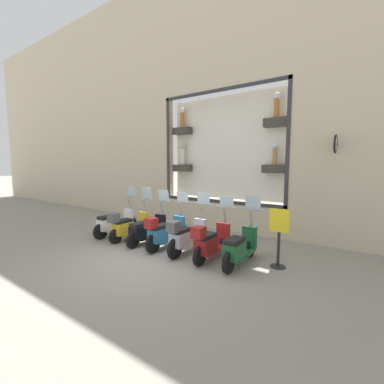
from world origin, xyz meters
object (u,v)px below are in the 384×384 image
scooter_black_4 (147,230)px  scooter_white_6 (114,223)px  scooter_green_0 (239,248)px  scooter_teal_3 (164,232)px  scooter_red_1 (210,242)px  scooter_yellow_5 (128,226)px  shop_sign_post (279,235)px  scooter_silver_2 (186,236)px

scooter_black_4 → scooter_white_6: 1.54m
scooter_green_0 → scooter_teal_3: (-0.06, 2.30, 0.04)m
scooter_green_0 → scooter_red_1: 0.77m
scooter_red_1 → scooter_white_6: bearing=89.0°
scooter_white_6 → scooter_yellow_5: bearing=-95.2°
scooter_teal_3 → shop_sign_post: 3.16m
scooter_green_0 → scooter_white_6: size_ratio=1.00×
scooter_silver_2 → shop_sign_post: size_ratio=1.24×
scooter_green_0 → scooter_silver_2: scooter_green_0 is taller
scooter_yellow_5 → scooter_white_6: bearing=84.8°
scooter_red_1 → scooter_yellow_5: scooter_yellow_5 is taller
scooter_yellow_5 → scooter_black_4: bearing=-85.3°
scooter_white_6 → scooter_black_4: bearing=-90.2°
scooter_teal_3 → scooter_white_6: 2.31m
scooter_green_0 → scooter_white_6: bearing=90.0°
scooter_white_6 → scooter_red_1: bearing=-91.0°
scooter_silver_2 → shop_sign_post: 2.41m
scooter_silver_2 → scooter_teal_3: 0.77m
scooter_yellow_5 → scooter_white_6: scooter_white_6 is taller
shop_sign_post → scooter_teal_3: bearing=98.8°
scooter_teal_3 → scooter_silver_2: bearing=-89.7°
scooter_red_1 → scooter_silver_2: 0.77m
scooter_red_1 → scooter_silver_2: (0.01, 0.77, 0.02)m
scooter_teal_3 → scooter_yellow_5: bearing=90.3°
scooter_white_6 → shop_sign_post: bearing=-85.6°
scooter_black_4 → scooter_white_6: size_ratio=0.99×
scooter_silver_2 → scooter_yellow_5: bearing=90.3°
scooter_green_0 → scooter_silver_2: bearing=92.1°
scooter_red_1 → scooter_yellow_5: 3.07m
scooter_white_6 → shop_sign_post: size_ratio=1.24×
scooter_black_4 → scooter_yellow_5: size_ratio=1.00×
scooter_red_1 → shop_sign_post: 1.68m
scooter_green_0 → scooter_teal_3: scooter_green_0 is taller
shop_sign_post → scooter_black_4: bearing=96.3°
scooter_red_1 → scooter_black_4: size_ratio=1.00×
scooter_silver_2 → scooter_teal_3: scooter_silver_2 is taller
scooter_teal_3 → scooter_black_4: (0.06, 0.77, -0.06)m
scooter_black_4 → scooter_green_0: bearing=-89.9°
scooter_red_1 → scooter_black_4: scooter_black_4 is taller
scooter_red_1 → scooter_teal_3: bearing=89.7°
scooter_teal_3 → scooter_black_4: bearing=85.9°
scooter_red_1 → scooter_silver_2: bearing=89.2°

